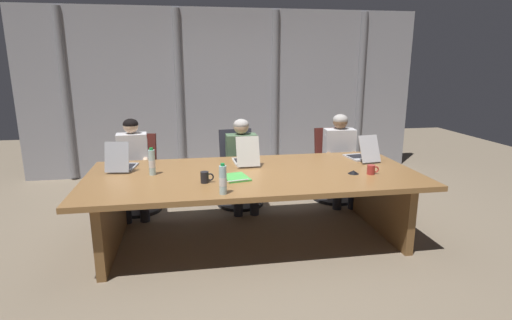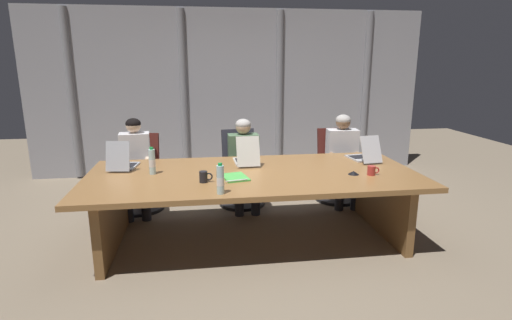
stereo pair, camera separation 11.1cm
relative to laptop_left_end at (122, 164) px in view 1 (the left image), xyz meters
The scene contains 18 objects.
ground_plane 1.59m from the laptop_left_end, 14.89° to the right, with size 12.72×12.72×0.00m, color #7F705B.
conference_table 1.39m from the laptop_left_end, 14.89° to the right, with size 3.32×1.49×0.72m.
curtain_backdrop 2.76m from the laptop_left_end, 60.61° to the left, with size 6.36×0.17×2.63m.
laptop_left_end is the anchor object (origin of this frame).
laptop_left_mid 1.31m from the laptop_left_end, ahead, with size 0.26×0.46×0.33m.
laptop_center 2.65m from the laptop_left_end, ahead, with size 0.29×0.48×0.30m.
office_chair_left_end 0.89m from the laptop_left_end, 86.87° to the left, with size 0.60×0.61×0.94m.
office_chair_left_mid 1.60m from the laptop_left_end, 30.38° to the left, with size 0.60×0.60×0.96m.
office_chair_center 2.77m from the laptop_left_end, 16.53° to the left, with size 0.60×0.60×0.94m.
person_left_end 0.63m from the laptop_left_end, 87.20° to the left, with size 0.40×0.57×1.16m.
person_left_mid 1.49m from the laptop_left_end, 24.57° to the left, with size 0.39×0.55×1.13m.
person_center 2.72m from the laptop_left_end, 13.24° to the left, with size 0.44×0.57×1.16m.
water_bottle_primary 1.37m from the laptop_left_end, 45.04° to the right, with size 0.07×0.07×0.27m.
water_bottle_secondary 0.42m from the laptop_left_end, 37.71° to the right, with size 0.07×0.07×0.27m.
coffee_mug_near 2.56m from the laptop_left_end, 13.64° to the right, with size 0.12×0.08×0.09m.
coffee_mug_far 1.04m from the laptop_left_end, 36.34° to the right, with size 0.13×0.08×0.11m.
conference_mic_left_side 2.38m from the laptop_left_end, 13.48° to the right, with size 0.11×0.11×0.04m, color black.
spiral_notepad 1.25m from the laptop_left_end, 24.62° to the right, with size 0.28×0.34×0.03m.
Camera 1 is at (-0.64, -3.86, 1.82)m, focal length 28.13 mm.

